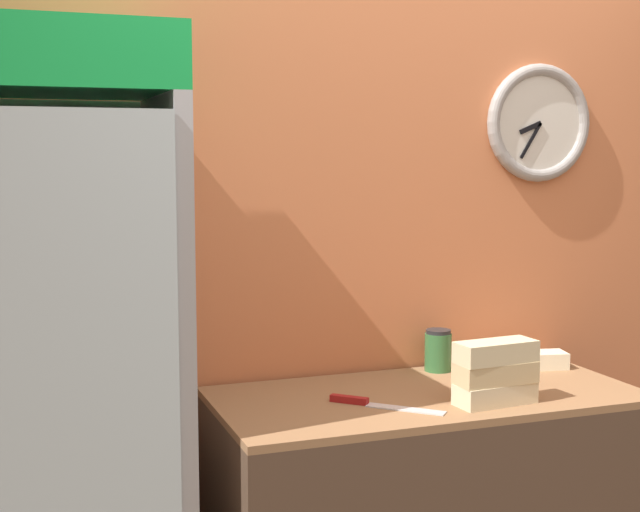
% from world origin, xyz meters
% --- Properties ---
extents(wall_back, '(5.20, 0.10, 2.70)m').
position_xyz_m(wall_back, '(0.01, 1.26, 1.36)').
color(wall_back, '#D17547').
rests_on(wall_back, ground_plane).
extents(beverage_cooler, '(0.74, 0.62, 2.05)m').
position_xyz_m(beverage_cooler, '(-1.19, 0.95, 1.11)').
color(beverage_cooler, '#B2B7BC').
rests_on(beverage_cooler, ground_plane).
extents(sandwich_stack_bottom, '(0.27, 0.13, 0.07)m').
position_xyz_m(sandwich_stack_bottom, '(0.14, 0.69, 0.95)').
color(sandwich_stack_bottom, beige).
rests_on(sandwich_stack_bottom, prep_counter).
extents(sandwich_stack_middle, '(0.27, 0.12, 0.07)m').
position_xyz_m(sandwich_stack_middle, '(0.14, 0.69, 1.02)').
color(sandwich_stack_middle, tan).
rests_on(sandwich_stack_middle, sandwich_stack_bottom).
extents(sandwich_stack_top, '(0.27, 0.13, 0.07)m').
position_xyz_m(sandwich_stack_top, '(0.14, 0.69, 1.09)').
color(sandwich_stack_top, beige).
rests_on(sandwich_stack_top, sandwich_stack_middle).
extents(sandwich_flat_left, '(0.29, 0.15, 0.06)m').
position_xyz_m(sandwich_flat_left, '(0.51, 1.05, 0.95)').
color(sandwich_flat_left, beige).
rests_on(sandwich_flat_left, prep_counter).
extents(chefs_knife, '(0.30, 0.28, 0.02)m').
position_xyz_m(chefs_knife, '(-0.23, 0.80, 0.93)').
color(chefs_knife, silver).
rests_on(chefs_knife, prep_counter).
extents(condiment_jar, '(0.10, 0.10, 0.15)m').
position_xyz_m(condiment_jar, '(0.17, 1.14, 0.99)').
color(condiment_jar, '#336B38').
rests_on(condiment_jar, prep_counter).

